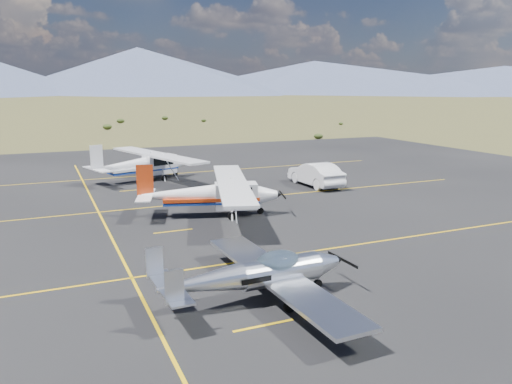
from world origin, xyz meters
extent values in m
plane|color=#383D1C|center=(0.00, 0.00, 0.00)|extent=(1600.00, 1600.00, 0.00)
cube|color=black|center=(0.00, 7.00, 0.00)|extent=(72.00, 72.00, 0.02)
cube|color=silver|center=(-1.69, -1.76, 0.77)|extent=(1.80, 9.26, 0.12)
ellipsoid|color=#99BFD8|center=(-1.69, -1.76, 1.26)|extent=(1.71, 1.02, 0.84)
cube|color=silver|center=(-5.48, -1.89, 1.05)|extent=(0.82, 3.09, 0.06)
cube|color=silver|center=(-5.59, -3.02, 1.51)|extent=(0.56, 0.08, 1.02)
cube|color=silver|center=(-5.67, -0.77, 1.51)|extent=(0.56, 0.08, 1.02)
cylinder|color=black|center=(-0.06, -1.70, 0.18)|extent=(0.35, 0.10, 0.35)
cylinder|color=black|center=(-1.86, -3.00, 0.21)|extent=(0.41, 0.13, 0.41)
cylinder|color=black|center=(-1.94, -0.54, 0.21)|extent=(0.41, 0.13, 0.41)
cube|color=white|center=(1.07, 9.25, 1.12)|extent=(2.58, 1.83, 1.43)
cube|color=white|center=(0.87, 9.31, 1.86)|extent=(4.91, 11.63, 0.15)
cube|color=black|center=(1.07, 9.25, 1.42)|extent=(1.98, 1.69, 0.58)
cube|color=#BE350F|center=(-0.25, 9.65, 1.02)|extent=(5.43, 2.70, 0.19)
cube|color=#BE350F|center=(-3.70, 10.68, 2.13)|extent=(0.88, 0.33, 1.69)
cube|color=white|center=(-3.70, 10.68, 1.28)|extent=(1.73, 3.47, 0.06)
cylinder|color=black|center=(2.39, 8.86, 0.20)|extent=(0.40, 0.21, 0.38)
cylinder|color=black|center=(0.45, 8.28, 0.24)|extent=(0.49, 0.27, 0.47)
cylinder|color=black|center=(1.09, 10.41, 0.24)|extent=(0.49, 0.27, 0.47)
cube|color=silver|center=(-0.30, 22.25, 1.14)|extent=(2.64, 1.89, 1.46)
cube|color=silver|center=(-0.51, 22.19, 1.90)|extent=(5.12, 11.84, 0.15)
cube|color=black|center=(-0.30, 22.25, 1.45)|extent=(2.03, 1.74, 0.59)
cube|color=silver|center=(-1.64, 21.84, 1.04)|extent=(5.53, 2.80, 0.19)
cube|color=silver|center=(-5.15, 20.75, 2.17)|extent=(0.90, 0.34, 1.73)
cube|color=silver|center=(-5.15, 20.75, 1.31)|extent=(1.80, 3.54, 0.06)
cylinder|color=black|center=(1.04, 22.67, 0.20)|extent=(0.40, 0.22, 0.39)
cylinder|color=black|center=(-0.27, 21.07, 0.25)|extent=(0.50, 0.27, 0.48)
cylinder|color=black|center=(-0.95, 23.24, 0.25)|extent=(0.50, 0.27, 0.48)
imported|color=silver|center=(9.46, 14.87, 0.87)|extent=(1.98, 5.27, 1.72)
camera|label=1|loc=(-8.78, -16.22, 7.14)|focal=35.00mm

